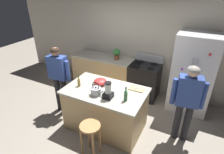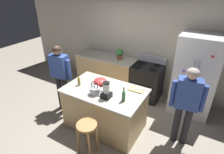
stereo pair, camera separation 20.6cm
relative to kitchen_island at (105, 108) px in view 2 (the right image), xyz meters
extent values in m
plane|color=#9E9384|center=(0.00, 0.00, -0.46)|extent=(14.00, 14.00, 0.00)
cube|color=beige|center=(0.00, 1.95, 0.89)|extent=(8.00, 0.10, 2.70)
cube|color=tan|center=(0.00, 0.00, -0.02)|extent=(1.56, 0.94, 0.89)
cube|color=#B2AD9E|center=(0.00, 0.00, 0.44)|extent=(1.62, 1.00, 0.04)
cube|color=tan|center=(-0.80, 1.55, -0.02)|extent=(2.00, 0.64, 0.89)
cube|color=#B2AD9E|center=(-0.80, 1.55, 0.44)|extent=(2.00, 0.64, 0.04)
cube|color=silver|center=(1.47, 1.50, 0.47)|extent=(0.90, 0.70, 1.88)
cylinder|color=#B7BABF|center=(1.43, 1.13, 0.57)|extent=(0.02, 0.02, 0.85)
cylinder|color=#B7BABF|center=(1.51, 1.13, 0.57)|extent=(0.02, 0.02, 0.85)
cube|color=purple|center=(1.25, 1.15, 0.70)|extent=(0.05, 0.01, 0.05)
cube|color=#268CD8|center=(1.19, 1.15, 0.29)|extent=(0.05, 0.01, 0.05)
cube|color=yellow|center=(1.37, 1.15, 0.55)|extent=(0.05, 0.01, 0.05)
cube|color=red|center=(1.71, 1.15, 1.11)|extent=(0.05, 0.01, 0.05)
cube|color=black|center=(0.35, 1.52, 0.00)|extent=(0.76, 0.64, 0.93)
cube|color=black|center=(0.35, 1.20, -0.05)|extent=(0.60, 0.01, 0.24)
cube|color=#B7BABF|center=(0.35, 1.81, 0.55)|extent=(0.76, 0.06, 0.18)
cylinder|color=black|center=(0.17, 1.37, 0.47)|extent=(0.18, 0.18, 0.01)
cylinder|color=black|center=(0.53, 1.37, 0.47)|extent=(0.18, 0.18, 0.01)
cylinder|color=black|center=(0.17, 1.67, 0.47)|extent=(0.18, 0.18, 0.01)
cylinder|color=black|center=(0.53, 1.67, 0.47)|extent=(0.18, 0.18, 0.01)
cylinder|color=#26262B|center=(-1.29, 0.01, -0.02)|extent=(0.14, 0.14, 0.90)
cylinder|color=#26262B|center=(-1.11, 0.03, -0.02)|extent=(0.14, 0.14, 0.90)
cube|color=#334C99|center=(-1.20, 0.02, 0.69)|extent=(0.42, 0.26, 0.53)
cylinder|color=#334C99|center=(-1.45, 0.00, 0.64)|extent=(0.10, 0.10, 0.47)
cylinder|color=#334C99|center=(-0.95, 0.05, 0.64)|extent=(0.10, 0.10, 0.47)
sphere|color=#8C664C|center=(-1.20, 0.02, 1.06)|extent=(0.22, 0.22, 0.20)
ellipsoid|color=#332319|center=(-1.20, 0.02, 1.09)|extent=(0.23, 0.23, 0.12)
cylinder|color=#26262B|center=(1.59, 0.38, -0.05)|extent=(0.15, 0.15, 0.83)
cylinder|color=#26262B|center=(1.41, 0.35, -0.05)|extent=(0.15, 0.15, 0.83)
cube|color=#334C99|center=(1.50, 0.36, 0.65)|extent=(0.43, 0.29, 0.58)
cylinder|color=#334C99|center=(1.74, 0.40, 0.60)|extent=(0.10, 0.10, 0.52)
cylinder|color=#334C99|center=(1.25, 0.32, 0.60)|extent=(0.10, 0.10, 0.52)
sphere|color=#D8AD8C|center=(1.50, 0.36, 1.04)|extent=(0.23, 0.23, 0.20)
ellipsoid|color=gray|center=(1.50, 0.36, 1.08)|extent=(0.24, 0.24, 0.12)
cylinder|color=#B7844C|center=(0.12, -0.77, 0.20)|extent=(0.36, 0.36, 0.04)
cylinder|color=#B7844C|center=(0.00, -0.89, -0.14)|extent=(0.04, 0.04, 0.64)
cylinder|color=#B7844C|center=(0.24, -0.89, -0.14)|extent=(0.04, 0.04, 0.64)
cylinder|color=#B7844C|center=(0.00, -0.65, -0.14)|extent=(0.04, 0.04, 0.64)
cylinder|color=#B7844C|center=(0.24, -0.65, -0.14)|extent=(0.04, 0.04, 0.64)
cylinder|color=brown|center=(-0.49, 1.55, 0.52)|extent=(0.14, 0.14, 0.12)
ellipsoid|color=#337A38|center=(-0.49, 1.55, 0.67)|extent=(0.20, 0.20, 0.18)
cube|color=black|center=(0.18, -0.21, 0.51)|extent=(0.17, 0.17, 0.10)
cylinder|color=silver|center=(0.18, -0.21, 0.66)|extent=(0.12, 0.12, 0.20)
cylinder|color=black|center=(0.18, -0.21, 0.77)|extent=(0.12, 0.12, 0.02)
cylinder|color=#2D6638|center=(0.50, -0.15, 0.55)|extent=(0.07, 0.07, 0.18)
cylinder|color=#2D6638|center=(0.50, -0.15, 0.68)|extent=(0.03, 0.03, 0.08)
cylinder|color=black|center=(0.50, -0.15, 0.73)|extent=(0.03, 0.03, 0.02)
cylinder|color=olive|center=(-0.56, -0.10, 0.54)|extent=(0.06, 0.06, 0.15)
cylinder|color=olive|center=(-0.56, -0.10, 0.65)|extent=(0.02, 0.02, 0.07)
cylinder|color=black|center=(-0.56, -0.10, 0.69)|extent=(0.03, 0.03, 0.02)
ellipsoid|color=red|center=(-0.20, 0.16, 0.52)|extent=(0.27, 0.27, 0.12)
cylinder|color=#B7BABF|center=(-0.08, -0.22, 0.53)|extent=(0.20, 0.20, 0.14)
sphere|color=black|center=(-0.08, -0.22, 0.62)|extent=(0.03, 0.03, 0.03)
cylinder|color=#B7BABF|center=(0.05, -0.22, 0.55)|extent=(0.09, 0.03, 0.08)
torus|color=black|center=(-0.08, -0.22, 0.65)|extent=(0.16, 0.02, 0.16)
cube|color=tan|center=(0.55, 0.32, 0.47)|extent=(0.30, 0.20, 0.02)
cube|color=#B7BABF|center=(0.57, 0.32, 0.48)|extent=(0.21, 0.12, 0.01)
camera|label=1|loc=(1.54, -2.74, 2.41)|focal=29.78mm
camera|label=2|loc=(1.72, -2.64, 2.41)|focal=29.78mm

